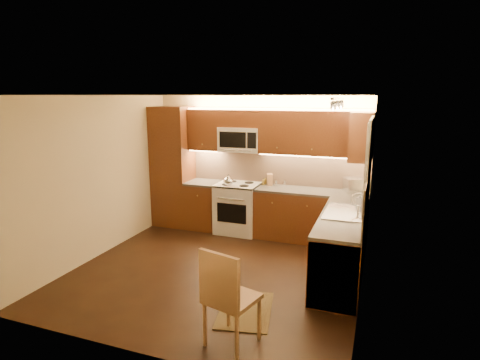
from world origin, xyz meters
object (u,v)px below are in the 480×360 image
at_px(kettle, 228,180).
at_px(microwave, 240,139).
at_px(sink, 344,207).
at_px(knife_block, 270,179).
at_px(soap_bottle, 360,200).
at_px(toaster_oven, 357,185).
at_px(dining_chair, 232,296).
at_px(stove, 238,208).

bearing_deg(kettle, microwave, 59.80).
distance_m(sink, knife_block, 1.95).
bearing_deg(knife_block, soap_bottle, -49.15).
xyz_separation_m(microwave, soap_bottle, (2.19, -0.89, -0.71)).
relative_size(microwave, kettle, 3.71).
bearing_deg(toaster_oven, kettle, 165.29).
relative_size(microwave, knife_block, 3.64).
bearing_deg(dining_chair, knife_block, 114.68).
distance_m(sink, kettle, 2.31).
bearing_deg(kettle, dining_chair, -79.12).
bearing_deg(dining_chair, soap_bottle, 81.51).
xyz_separation_m(stove, soap_bottle, (2.19, -0.76, 0.55)).
xyz_separation_m(kettle, dining_chair, (1.23, -3.01, -0.50)).
height_order(sink, knife_block, knife_block).
relative_size(kettle, dining_chair, 0.19).
height_order(kettle, toaster_oven, toaster_oven).
xyz_separation_m(microwave, knife_block, (0.55, 0.04, -0.72)).
bearing_deg(sink, toaster_oven, 86.38).
relative_size(microwave, toaster_oven, 1.88).
bearing_deg(stove, microwave, 90.00).
distance_m(soap_bottle, dining_chair, 2.71).
height_order(microwave, soap_bottle, microwave).
height_order(microwave, knife_block, microwave).
bearing_deg(dining_chair, stove, 124.45).
bearing_deg(soap_bottle, knife_block, 173.37).
height_order(stove, sink, sink).
bearing_deg(dining_chair, microwave, 123.72).
bearing_deg(microwave, knife_block, 4.62).
xyz_separation_m(stove, microwave, (0.00, 0.14, 1.26)).
bearing_deg(soap_bottle, microwave, -179.01).
distance_m(kettle, dining_chair, 3.29).
xyz_separation_m(stove, knife_block, (0.55, 0.18, 0.54)).
height_order(microwave, dining_chair, microwave).
relative_size(microwave, soap_bottle, 3.54).
distance_m(kettle, knife_block, 0.76).
xyz_separation_m(microwave, sink, (2.00, -1.26, -0.74)).
relative_size(soap_bottle, dining_chair, 0.20).
xyz_separation_m(toaster_oven, soap_bottle, (0.11, -0.93, -0.01)).
bearing_deg(sink, knife_block, 137.97).
relative_size(knife_block, dining_chair, 0.20).
height_order(sink, kettle, kettle).
height_order(microwave, sink, microwave).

